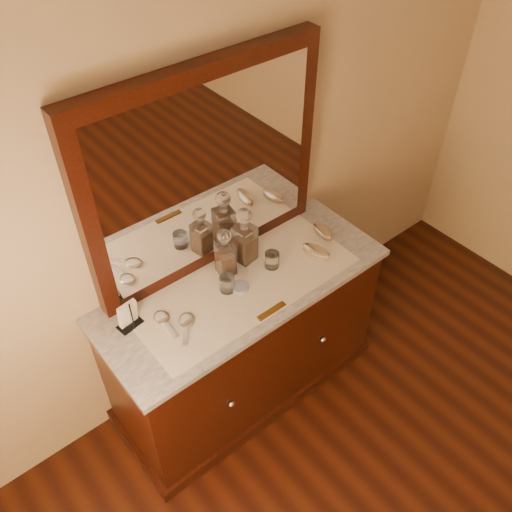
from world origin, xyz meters
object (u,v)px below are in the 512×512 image
dresser_cabinet (244,340)px  brush_near (316,252)px  comb (272,311)px  napkin_rack (128,315)px  decanter_right (245,240)px  pin_dish (240,287)px  brush_far (323,232)px  hand_mirror_outer (163,320)px  mirror_frame (206,173)px  decanter_left (225,257)px  hand_mirror_inner (186,323)px

dresser_cabinet → brush_near: (0.40, -0.08, 0.47)m
comb → napkin_rack: (-0.53, 0.34, 0.06)m
decanter_right → pin_dish: bearing=-135.1°
brush_far → hand_mirror_outer: size_ratio=0.82×
brush_far → hand_mirror_outer: 0.95m
pin_dish → napkin_rack: bearing=165.5°
dresser_cabinet → comb: bearing=-93.0°
mirror_frame → decanter_right: 0.41m
mirror_frame → napkin_rack: mirror_frame is taller
dresser_cabinet → brush_near: bearing=-11.6°
mirror_frame → decanter_left: size_ratio=4.53×
mirror_frame → hand_mirror_inner: 0.67m
decanter_left → brush_far: bearing=-10.2°
dresser_cabinet → brush_far: (0.53, 0.01, 0.46)m
comb → decanter_right: size_ratio=0.49×
pin_dish → comb: (0.02, -0.20, -0.00)m
mirror_frame → brush_far: 0.75m
mirror_frame → hand_mirror_outer: mirror_frame is taller
dresser_cabinet → pin_dish: pin_dish is taller
pin_dish → decanter_right: decanter_right is taller
brush_near → hand_mirror_inner: 0.75m
pin_dish → hand_mirror_inner: (-0.32, -0.02, 0.00)m
decanter_left → dresser_cabinet: bearing=-79.8°
napkin_rack → brush_near: size_ratio=0.98×
comb → brush_far: (0.55, 0.23, 0.02)m
hand_mirror_outer → hand_mirror_inner: bearing=-48.9°
comb → brush_near: bearing=18.8°
dresser_cabinet → mirror_frame: bearing=90.0°
dresser_cabinet → napkin_rack: (-0.54, 0.11, 0.51)m
hand_mirror_outer → brush_near: bearing=-8.2°
comb → brush_far: 0.59m
decanter_left → mirror_frame: bearing=82.2°
mirror_frame → decanter_right: mirror_frame is taller
decanter_right → brush_near: 0.37m
brush_far → decanter_left: bearing=169.8°
napkin_rack → decanter_right: bearing=1.0°
brush_far → dresser_cabinet: bearing=-179.4°
mirror_frame → pin_dish: mirror_frame is taller
comb → brush_far: size_ratio=1.01×
napkin_rack → hand_mirror_inner: (0.19, -0.15, -0.05)m
brush_near → mirror_frame: bearing=140.8°
mirror_frame → napkin_rack: (-0.54, -0.13, -0.43)m
hand_mirror_outer → dresser_cabinet: bearing=-4.9°
decanter_right → hand_mirror_outer: size_ratio=1.68×
pin_dish → comb: 0.21m
comb → napkin_rack: napkin_rack is taller
hand_mirror_outer → napkin_rack: bearing=149.1°
decanter_right → dresser_cabinet: bearing=-132.0°
napkin_rack → hand_mirror_inner: napkin_rack is taller
napkin_rack → hand_mirror_outer: napkin_rack is taller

